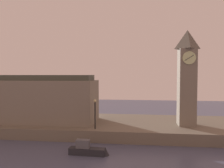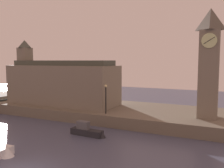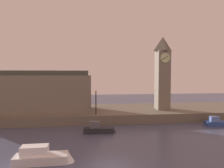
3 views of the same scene
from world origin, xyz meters
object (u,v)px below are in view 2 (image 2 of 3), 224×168
(clock_tower, at_px, (209,62))
(streetlamp, at_px, (106,96))
(parliament_hall, at_px, (61,83))
(boat_barge_dark, at_px, (89,131))

(clock_tower, height_order, streetlamp, clock_tower)
(clock_tower, relative_size, parliament_hall, 0.74)
(boat_barge_dark, bearing_deg, streetlamp, 94.25)
(parliament_hall, xyz_separation_m, boat_barge_dark, (10.34, -8.72, -4.39))
(streetlamp, height_order, boat_barge_dark, streetlamp)
(streetlamp, xyz_separation_m, boat_barge_dark, (0.37, -5.03, -3.37))
(clock_tower, bearing_deg, boat_barge_dark, -144.43)
(parliament_hall, bearing_deg, streetlamp, -20.32)
(clock_tower, height_order, parliament_hall, clock_tower)
(parliament_hall, distance_m, streetlamp, 10.67)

